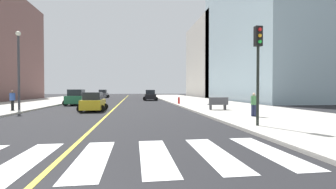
{
  "coord_description": "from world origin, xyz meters",
  "views": [
    {
      "loc": [
        2.09,
        -3.01,
        1.97
      ],
      "look_at": [
        7.46,
        34.88,
        1.18
      ],
      "focal_mm": 25.37,
      "sensor_mm": 36.0,
      "label": 1
    }
  ],
  "objects_px": {
    "car_yellow_third": "(93,102)",
    "park_bench": "(218,104)",
    "fire_hydrant": "(179,100)",
    "traffic_light_near_corner": "(258,56)",
    "car_black_nearest": "(150,95)",
    "pedestrian_walking_west": "(12,99)",
    "car_gray_second": "(103,94)",
    "street_lamp": "(19,63)",
    "car_green_fourth": "(77,98)",
    "pedestrian_waiting_east": "(254,103)"
  },
  "relations": [
    {
      "from": "car_yellow_third",
      "to": "pedestrian_walking_west",
      "type": "xyz_separation_m",
      "value": [
        -6.95,
        0.27,
        0.31
      ]
    },
    {
      "from": "car_black_nearest",
      "to": "pedestrian_waiting_east",
      "type": "height_order",
      "value": "car_black_nearest"
    },
    {
      "from": "car_gray_second",
      "to": "park_bench",
      "type": "bearing_deg",
      "value": -68.34
    },
    {
      "from": "car_green_fourth",
      "to": "pedestrian_walking_west",
      "type": "height_order",
      "value": "car_green_fourth"
    },
    {
      "from": "car_gray_second",
      "to": "street_lamp",
      "type": "xyz_separation_m",
      "value": [
        -2.89,
        -35.52,
        3.45
      ]
    },
    {
      "from": "park_bench",
      "to": "street_lamp",
      "type": "height_order",
      "value": "street_lamp"
    },
    {
      "from": "street_lamp",
      "to": "traffic_light_near_corner",
      "type": "bearing_deg",
      "value": -35.91
    },
    {
      "from": "park_bench",
      "to": "fire_hydrant",
      "type": "relative_size",
      "value": 2.03
    },
    {
      "from": "traffic_light_near_corner",
      "to": "car_yellow_third",
      "type": "bearing_deg",
      "value": -48.47
    },
    {
      "from": "park_bench",
      "to": "pedestrian_walking_west",
      "type": "xyz_separation_m",
      "value": [
        -18.18,
        2.04,
        0.43
      ]
    },
    {
      "from": "car_gray_second",
      "to": "pedestrian_walking_west",
      "type": "bearing_deg",
      "value": -94.86
    },
    {
      "from": "pedestrian_walking_west",
      "to": "street_lamp",
      "type": "distance_m",
      "value": 3.31
    },
    {
      "from": "car_gray_second",
      "to": "pedestrian_walking_west",
      "type": "relative_size",
      "value": 2.5
    },
    {
      "from": "car_yellow_third",
      "to": "fire_hydrant",
      "type": "xyz_separation_m",
      "value": [
        9.39,
        7.59,
        -0.23
      ]
    },
    {
      "from": "car_black_nearest",
      "to": "pedestrian_walking_west",
      "type": "bearing_deg",
      "value": 58.59
    },
    {
      "from": "car_green_fourth",
      "to": "park_bench",
      "type": "distance_m",
      "value": 18.38
    },
    {
      "from": "fire_hydrant",
      "to": "pedestrian_waiting_east",
      "type": "bearing_deg",
      "value": -81.03
    },
    {
      "from": "pedestrian_walking_west",
      "to": "street_lamp",
      "type": "bearing_deg",
      "value": 114.34
    },
    {
      "from": "traffic_light_near_corner",
      "to": "pedestrian_walking_west",
      "type": "height_order",
      "value": "traffic_light_near_corner"
    },
    {
      "from": "car_black_nearest",
      "to": "car_green_fourth",
      "type": "height_order",
      "value": "car_green_fourth"
    },
    {
      "from": "car_yellow_third",
      "to": "pedestrian_waiting_east",
      "type": "distance_m",
      "value": 13.83
    },
    {
      "from": "car_yellow_third",
      "to": "pedestrian_waiting_east",
      "type": "xyz_separation_m",
      "value": [
        11.74,
        -7.31,
        0.23
      ]
    },
    {
      "from": "car_black_nearest",
      "to": "pedestrian_walking_west",
      "type": "distance_m",
      "value": 24.81
    },
    {
      "from": "pedestrian_walking_west",
      "to": "fire_hydrant",
      "type": "relative_size",
      "value": 1.97
    },
    {
      "from": "car_yellow_third",
      "to": "park_bench",
      "type": "relative_size",
      "value": 2.13
    },
    {
      "from": "street_lamp",
      "to": "fire_hydrant",
      "type": "bearing_deg",
      "value": 22.89
    },
    {
      "from": "pedestrian_waiting_east",
      "to": "pedestrian_walking_west",
      "type": "xyz_separation_m",
      "value": [
        -18.69,
        7.58,
        0.08
      ]
    },
    {
      "from": "pedestrian_waiting_east",
      "to": "car_black_nearest",
      "type": "bearing_deg",
      "value": 140.41
    },
    {
      "from": "park_bench",
      "to": "fire_hydrant",
      "type": "xyz_separation_m",
      "value": [
        -1.84,
        9.36,
        -0.11
      ]
    },
    {
      "from": "car_green_fourth",
      "to": "pedestrian_walking_west",
      "type": "bearing_deg",
      "value": -111.31
    },
    {
      "from": "car_black_nearest",
      "to": "pedestrian_waiting_east",
      "type": "xyz_separation_m",
      "value": [
        5.16,
        -28.37,
        0.14
      ]
    },
    {
      "from": "car_gray_second",
      "to": "traffic_light_near_corner",
      "type": "xyz_separation_m",
      "value": [
        13.66,
        -47.51,
        2.74
      ]
    },
    {
      "from": "pedestrian_waiting_east",
      "to": "car_yellow_third",
      "type": "bearing_deg",
      "value": -171.82
    },
    {
      "from": "car_black_nearest",
      "to": "car_green_fourth",
      "type": "xyz_separation_m",
      "value": [
        -10.14,
        -11.91,
        0.03
      ]
    },
    {
      "from": "traffic_light_near_corner",
      "to": "park_bench",
      "type": "height_order",
      "value": "traffic_light_near_corner"
    },
    {
      "from": "car_yellow_third",
      "to": "fire_hydrant",
      "type": "relative_size",
      "value": 4.33
    },
    {
      "from": "car_gray_second",
      "to": "traffic_light_near_corner",
      "type": "bearing_deg",
      "value": -73.77
    },
    {
      "from": "car_gray_second",
      "to": "traffic_light_near_corner",
      "type": "height_order",
      "value": "traffic_light_near_corner"
    },
    {
      "from": "car_gray_second",
      "to": "pedestrian_waiting_east",
      "type": "distance_m",
      "value": 46.32
    },
    {
      "from": "traffic_light_near_corner",
      "to": "fire_hydrant",
      "type": "distance_m",
      "value": 19.02
    },
    {
      "from": "car_gray_second",
      "to": "pedestrian_walking_west",
      "type": "distance_m",
      "value": 36.21
    },
    {
      "from": "car_green_fourth",
      "to": "pedestrian_walking_west",
      "type": "distance_m",
      "value": 9.5
    },
    {
      "from": "car_green_fourth",
      "to": "fire_hydrant",
      "type": "xyz_separation_m",
      "value": [
        12.94,
        -1.55,
        -0.35
      ]
    },
    {
      "from": "pedestrian_walking_west",
      "to": "fire_hydrant",
      "type": "bearing_deg",
      "value": 77.16
    },
    {
      "from": "car_yellow_third",
      "to": "pedestrian_walking_west",
      "type": "height_order",
      "value": "pedestrian_walking_west"
    },
    {
      "from": "car_gray_second",
      "to": "pedestrian_waiting_east",
      "type": "xyz_separation_m",
      "value": [
        15.51,
        -43.65,
        0.12
      ]
    },
    {
      "from": "fire_hydrant",
      "to": "park_bench",
      "type": "bearing_deg",
      "value": -78.9
    },
    {
      "from": "park_bench",
      "to": "fire_hydrant",
      "type": "distance_m",
      "value": 9.54
    },
    {
      "from": "car_yellow_third",
      "to": "traffic_light_near_corner",
      "type": "relative_size",
      "value": 0.77
    },
    {
      "from": "car_black_nearest",
      "to": "traffic_light_near_corner",
      "type": "xyz_separation_m",
      "value": [
        3.31,
        -32.23,
        2.76
      ]
    }
  ]
}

